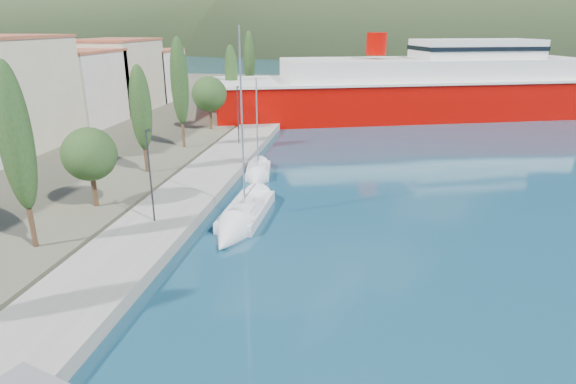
# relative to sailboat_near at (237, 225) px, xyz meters

# --- Properties ---
(ground) EXTENTS (1400.00, 1400.00, 0.00)m
(ground) POSITION_rel_sailboat_near_xyz_m (3.75, 104.16, -0.33)
(ground) COLOR navy
(quay) EXTENTS (5.00, 88.00, 0.80)m
(quay) POSITION_rel_sailboat_near_xyz_m (-5.25, 10.16, 0.07)
(quay) COLOR gray
(quay) RESTS_ON ground
(town_buildings) EXTENTS (9.20, 69.20, 11.30)m
(town_buildings) POSITION_rel_sailboat_near_xyz_m (-28.25, 21.06, 5.23)
(town_buildings) COLOR beige
(town_buildings) RESTS_ON land_strip
(tree_row) EXTENTS (4.20, 65.32, 11.30)m
(tree_row) POSITION_rel_sailboat_near_xyz_m (-10.66, 16.63, 5.65)
(tree_row) COLOR #47301E
(tree_row) RESTS_ON land_strip
(lamp_posts) EXTENTS (0.15, 45.20, 6.06)m
(lamp_posts) POSITION_rel_sailboat_near_xyz_m (-5.25, -1.50, 3.75)
(lamp_posts) COLOR #2D2D33
(lamp_posts) RESTS_ON quay
(sailboat_near) EXTENTS (2.86, 9.82, 14.03)m
(sailboat_near) POSITION_rel_sailboat_near_xyz_m (0.00, 0.00, 0.00)
(sailboat_near) COLOR silver
(sailboat_near) RESTS_ON ground
(sailboat_mid) EXTENTS (3.11, 6.76, 9.57)m
(sailboat_mid) POSITION_rel_sailboat_near_xyz_m (-1.03, 10.89, -0.06)
(sailboat_mid) COLOR silver
(sailboat_mid) RESTS_ON ground
(ferry) EXTENTS (64.19, 32.15, 12.54)m
(ferry) POSITION_rel_sailboat_near_xyz_m (17.73, 45.55, 3.48)
(ferry) COLOR #A20400
(ferry) RESTS_ON ground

